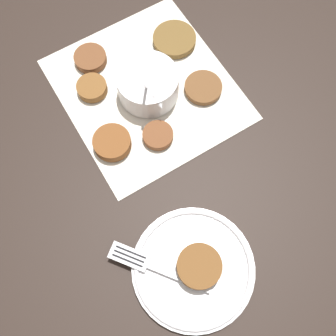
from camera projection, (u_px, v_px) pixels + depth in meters
The scene contains 12 objects.
ground_plane at pixel (137, 100), 0.76m from camera, with size 4.00×4.00×0.00m, color black.
napkin at pixel (147, 89), 0.76m from camera, with size 0.38×0.35×0.00m.
sauce_bowl at pixel (148, 86), 0.73m from camera, with size 0.13×0.12×0.11m.
fritter_0 at pixel (92, 88), 0.75m from camera, with size 0.06×0.06×0.02m.
fritter_1 at pixel (203, 88), 0.75m from camera, with size 0.07×0.07×0.01m.
fritter_2 at pixel (90, 58), 0.78m from camera, with size 0.06×0.06×0.02m.
fritter_3 at pixel (174, 39), 0.79m from camera, with size 0.09×0.09×0.01m.
fritter_4 at pixel (112, 143), 0.71m from camera, with size 0.07×0.07×0.02m.
fritter_5 at pixel (158, 135), 0.72m from camera, with size 0.06×0.06×0.01m.
serving_plate at pixel (193, 268), 0.64m from camera, with size 0.20×0.20×0.02m.
fritter_on_plate at pixel (199, 266), 0.62m from camera, with size 0.07×0.07×0.02m.
fork at pixel (149, 264), 0.63m from camera, with size 0.14×0.14×0.00m.
Camera 1 is at (0.37, -0.10, 0.67)m, focal length 42.00 mm.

